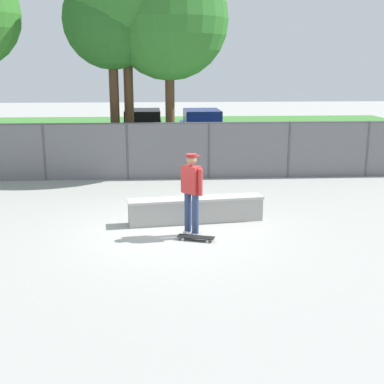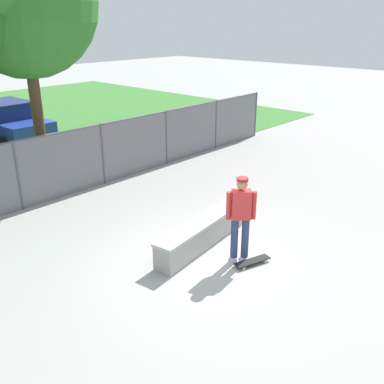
% 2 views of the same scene
% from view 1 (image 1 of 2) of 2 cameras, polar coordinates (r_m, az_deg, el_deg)
% --- Properties ---
extents(ground_plane, '(80.00, 80.00, 0.00)m').
position_cam_1_polar(ground_plane, '(11.63, -2.23, -4.37)').
color(ground_plane, '#9E9E99').
extents(grass_strip, '(30.65, 20.00, 0.02)m').
position_cam_1_polar(grass_strip, '(26.99, -2.99, 6.32)').
color(grass_strip, '#3D7A33').
rests_on(grass_strip, ground).
extents(concrete_ledge, '(3.29, 0.89, 0.60)m').
position_cam_1_polar(concrete_ledge, '(12.17, 0.44, -2.00)').
color(concrete_ledge, '#999993').
rests_on(concrete_ledge, ground).
extents(skateboarder, '(0.46, 0.46, 1.84)m').
position_cam_1_polar(skateboarder, '(10.98, -0.04, 0.14)').
color(skateboarder, beige).
rests_on(skateboarder, ground).
extents(skateboard, '(0.82, 0.44, 0.09)m').
position_cam_1_polar(skateboard, '(10.99, 0.45, -5.08)').
color(skateboard, black).
rests_on(skateboard, ground).
extents(chainlink_fence, '(18.72, 0.07, 1.86)m').
position_cam_1_polar(chainlink_fence, '(16.66, -2.69, 4.89)').
color(chainlink_fence, '#4C4C51').
rests_on(chainlink_fence, ground).
extents(tree_near_right, '(3.19, 3.19, 6.68)m').
position_cam_1_polar(tree_near_right, '(17.74, -9.01, 18.40)').
color(tree_near_right, '#47301E').
rests_on(tree_near_right, ground).
extents(tree_far, '(3.97, 3.97, 7.10)m').
position_cam_1_polar(tree_far, '(17.78, -2.58, 18.69)').
color(tree_far, '#513823').
rests_on(tree_far, ground).
extents(car_black, '(2.11, 4.25, 1.66)m').
position_cam_1_polar(car_black, '(23.57, -5.56, 7.16)').
color(car_black, black).
rests_on(car_black, ground).
extents(car_blue, '(2.11, 4.25, 1.66)m').
position_cam_1_polar(car_blue, '(23.49, 1.16, 7.20)').
color(car_blue, '#233D9E').
rests_on(car_blue, ground).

